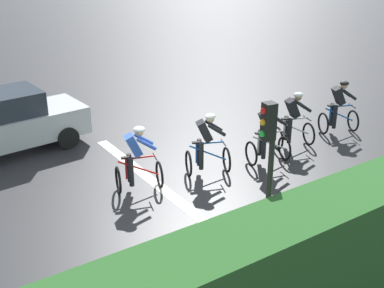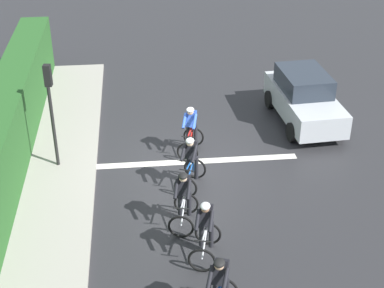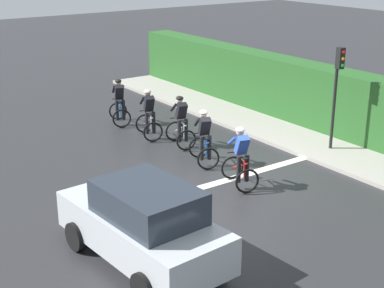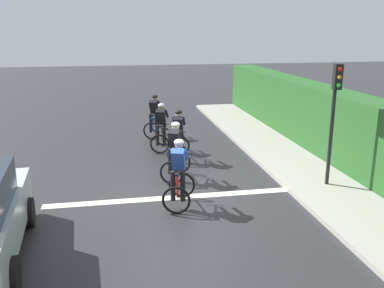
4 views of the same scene
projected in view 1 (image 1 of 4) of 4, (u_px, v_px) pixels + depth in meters
name	position (u px, v px, depth m)	size (l,w,h in m)	color
ground_plane	(168.00, 185.00, 12.64)	(80.00, 80.00, 0.00)	#28282B
sidewalk_kerb	(355.00, 236.00, 10.44)	(2.80, 20.56, 0.12)	#9E998E
road_marking_stop_line	(161.00, 187.00, 12.53)	(7.00, 0.30, 0.01)	silver
cyclist_lead	(339.00, 108.00, 15.58)	(1.02, 1.25, 1.66)	black
cyclist_second	(293.00, 121.00, 14.53)	(0.94, 1.22, 1.66)	black
cyclist_mid	(268.00, 136.00, 13.55)	(0.91, 1.21, 1.66)	black
cyclist_fourth	(206.00, 146.00, 12.93)	(1.02, 1.25, 1.66)	black
cyclist_trailing	(137.00, 161.00, 12.10)	(0.96, 1.23, 1.66)	black
car_silver	(9.00, 122.00, 14.28)	(2.11, 4.21, 1.76)	#B7BCC1
traffic_light_near_crossing	(268.00, 165.00, 8.60)	(0.22, 0.31, 3.34)	black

